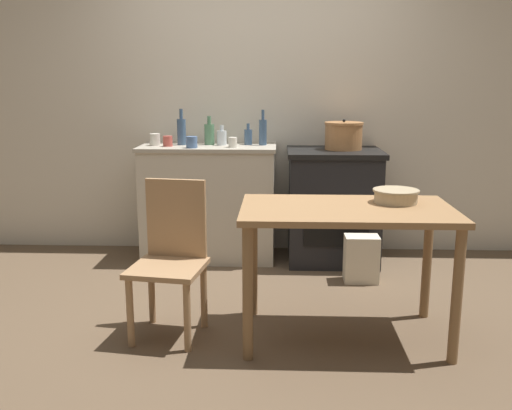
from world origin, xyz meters
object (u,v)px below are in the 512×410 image
Objects in this scene: stock_pot at (344,136)px; stove at (333,205)px; bottle_center at (222,137)px; flour_sack at (361,259)px; bottle_center_left at (209,134)px; cup_right at (168,141)px; chair at (171,255)px; cup_far_right at (233,142)px; mixing_bowl_large at (396,195)px; bottle_mid_left at (182,131)px; work_table at (346,226)px; cup_center_right at (155,140)px; bottle_left at (263,132)px; cup_mid_right at (192,142)px; bottle_far_left at (248,136)px.

stove is at bearing -155.90° from stock_pot.
stove is 5.66× the size of bottle_center.
bottle_center_left reaches higher than flour_sack.
stove is 11.08× the size of cup_right.
cup_far_right reaches higher than chair.
bottle_center reaches higher than cup_far_right.
bottle_mid_left reaches higher than mixing_bowl_large.
stove is 1.41m from mixing_bowl_large.
flour_sack is (0.23, 0.94, -0.49)m from work_table.
bottle_center_left is at bearing 164.16° from bottle_center.
flour_sack is 1.49m from bottle_center.
cup_center_right is (-0.21, -0.05, -0.07)m from bottle_mid_left.
work_table is 1.08m from flour_sack.
bottle_left is at bearing 9.06° from cup_right.
stove is 3.14× the size of bottle_mid_left.
cup_center_right reaches higher than cup_right.
chair is 5.54× the size of bottle_center.
cup_center_right is 0.36m from cup_mid_right.
cup_center_right is (-0.88, -0.06, -0.06)m from bottle_left.
cup_mid_right reaches higher than chair.
work_table is 4.48× the size of mixing_bowl_large.
flour_sack is 1.78m from cup_right.
cup_right is (-0.32, -0.14, -0.05)m from bottle_center_left.
bottle_center is 2.05× the size of cup_far_right.
bottle_far_left is 0.23m from cup_far_right.
mixing_bowl_large is 2.77× the size of cup_center_right.
bottle_center_left is 2.96× the size of cup_far_right.
flour_sack is 3.65× the size of cup_center_right.
cup_mid_right is (-0.11, -0.24, -0.05)m from bottle_center_left.
cup_center_right is (-1.45, 0.02, 0.53)m from stove.
work_table is 1.32× the size of chair.
bottle_center is 0.54m from cup_center_right.
cup_right reaches higher than chair.
bottle_far_left is 1.93× the size of cup_mid_right.
bottle_left is at bearing 108.39° from work_table.
cup_center_right is at bearing -175.21° from bottle_center.
bottle_center is at bearing 123.54° from cup_far_right.
bottle_far_left reaches higher than bottle_center.
bottle_left is (-0.75, 0.61, 0.88)m from flour_sack.
bottle_far_left is 0.32m from bottle_center_left.
bottle_far_left is 1.82× the size of cup_center_right.
bottle_mid_left is at bearing 118.15° from cup_mid_right.
cup_far_right is at bearing 129.62° from mixing_bowl_large.
cup_center_right is (-0.39, 1.46, 0.52)m from chair.
bottle_left is 0.30m from cup_far_right.
cup_center_right is at bearing 179.22° from stove.
bottle_center_left is at bearing 23.17° from cup_right.
chair reaches higher than mixing_bowl_large.
bottle_far_left is 0.13m from bottle_left.
cup_far_right is (0.53, -0.05, -0.00)m from cup_right.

